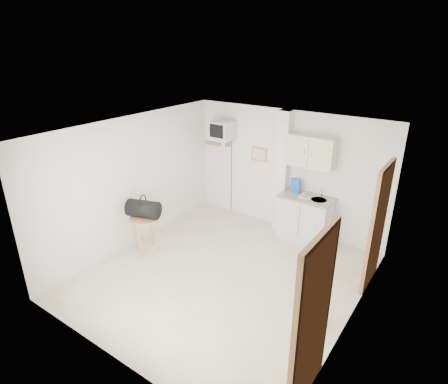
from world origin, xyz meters
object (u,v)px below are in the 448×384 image
Objects in this scene: crt_television at (222,131)px; round_table at (145,223)px; duffel_bag at (143,209)px; water_bottle at (322,316)px.

crt_television is 3.00× the size of round_table.
round_table is at bearing -95.17° from crt_television.
round_table is (-0.20, -2.21, -1.34)m from crt_television.
duffel_bag is at bearing 139.49° from round_table.
water_bottle is (3.46, 0.00, -0.43)m from round_table.
duffel_bag reaches higher than round_table.
round_table is 0.29m from duffel_bag.
round_table is 3.49m from water_bottle.
water_bottle is (3.26, -2.21, -1.77)m from crt_television.
crt_television is at bearing 84.83° from round_table.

